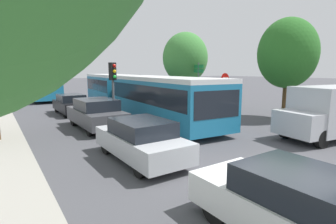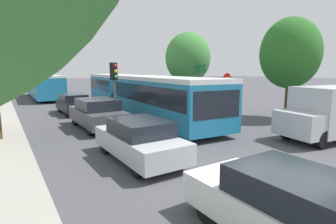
% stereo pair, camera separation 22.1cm
% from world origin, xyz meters
% --- Properties ---
extents(ground_plane, '(200.00, 200.00, 0.00)m').
position_xyz_m(ground_plane, '(0.00, 0.00, 0.00)').
color(ground_plane, '#47474C').
extents(articulated_bus, '(4.09, 17.98, 2.65)m').
position_xyz_m(articulated_bus, '(2.19, 12.73, 1.53)').
color(articulated_bus, teal).
rests_on(articulated_bus, ground).
extents(city_bus_rear, '(2.74, 11.67, 2.50)m').
position_xyz_m(city_bus_rear, '(-1.93, 27.24, 1.45)').
color(city_bus_rear, teal).
rests_on(city_bus_rear, ground).
extents(queued_car_white, '(1.68, 3.92, 1.36)m').
position_xyz_m(queued_car_white, '(-1.93, -1.55, 0.69)').
color(queued_car_white, white).
rests_on(queued_car_white, ground).
extents(queued_car_silver, '(1.73, 4.04, 1.40)m').
position_xyz_m(queued_car_silver, '(-2.12, 3.82, 0.71)').
color(queued_car_silver, '#B7BABF').
rests_on(queued_car_silver, ground).
extents(queued_car_graphite, '(1.91, 4.46, 1.55)m').
position_xyz_m(queued_car_graphite, '(-1.74, 9.48, 0.78)').
color(queued_car_graphite, '#47474C').
rests_on(queued_car_graphite, ground).
extents(queued_car_black, '(1.69, 3.95, 1.37)m').
position_xyz_m(queued_car_black, '(-1.68, 14.95, 0.69)').
color(queued_car_black, black).
rests_on(queued_car_black, ground).
extents(white_van, '(5.23, 2.64, 2.31)m').
position_xyz_m(white_van, '(6.36, 1.70, 1.24)').
color(white_van, '#B7BABF').
rests_on(white_van, ground).
extents(traffic_light, '(0.38, 0.40, 3.40)m').
position_xyz_m(traffic_light, '(-0.88, 9.17, 2.50)').
color(traffic_light, '#56595E').
rests_on(traffic_light, ground).
extents(no_entry_sign, '(0.70, 0.08, 2.82)m').
position_xyz_m(no_entry_sign, '(6.92, 8.81, 1.88)').
color(no_entry_sign, '#56595E').
rests_on(no_entry_sign, ground).
extents(direction_sign_post, '(0.28, 1.39, 3.60)m').
position_xyz_m(direction_sign_post, '(7.70, 12.48, 2.55)').
color(direction_sign_post, '#56595E').
rests_on(direction_sign_post, ground).
extents(tree_right_near, '(3.50, 3.50, 6.13)m').
position_xyz_m(tree_right_near, '(8.98, 5.76, 3.91)').
color(tree_right_near, '#51381E').
rests_on(tree_right_near, ground).
extents(tree_right_mid, '(3.96, 3.96, 6.29)m').
position_xyz_m(tree_right_mid, '(8.19, 14.86, 3.96)').
color(tree_right_mid, '#51381E').
rests_on(tree_right_mid, ground).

